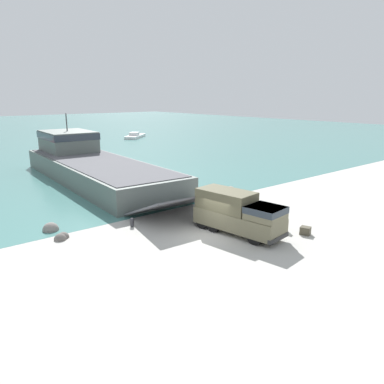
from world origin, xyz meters
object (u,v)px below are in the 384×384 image
at_px(soldier_on_ramp, 282,216).
at_px(moored_boat_c, 135,136).
at_px(mooring_bollard, 132,222).
at_px(cargo_crate, 305,231).
at_px(military_truck, 238,213).
at_px(landing_craft, 90,163).

distance_m(soldier_on_ramp, moored_boat_c, 67.30).
height_order(mooring_bollard, cargo_crate, mooring_bollard).
bearing_deg(moored_boat_c, military_truck, -66.05).
distance_m(mooring_bollard, cargo_crate, 13.26).
xyz_separation_m(military_truck, mooring_bollard, (-5.36, 6.30, -1.21)).
relative_size(landing_craft, soldier_on_ramp, 20.35).
bearing_deg(soldier_on_ramp, moored_boat_c, -175.44).
bearing_deg(mooring_bollard, moored_boat_c, 59.00).
relative_size(landing_craft, military_truck, 4.83).
bearing_deg(moored_boat_c, mooring_bollard, -72.73).
relative_size(landing_craft, moored_boat_c, 4.20).
relative_size(moored_boat_c, mooring_bollard, 11.71).
bearing_deg(cargo_crate, mooring_bollard, 133.17).
relative_size(soldier_on_ramp, mooring_bollard, 2.42).
height_order(moored_boat_c, cargo_crate, moored_boat_c).
relative_size(landing_craft, mooring_bollard, 49.23).
xyz_separation_m(landing_craft, moored_boat_c, (27.88, 36.13, -1.40)).
height_order(soldier_on_ramp, moored_boat_c, soldier_on_ramp).
height_order(moored_boat_c, mooring_bollard, moored_boat_c).
bearing_deg(soldier_on_ramp, mooring_bollard, -105.36).
bearing_deg(soldier_on_ramp, cargo_crate, 32.58).
xyz_separation_m(landing_craft, soldier_on_ramp, (3.62, -26.64, -0.87)).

